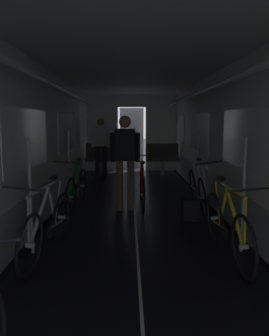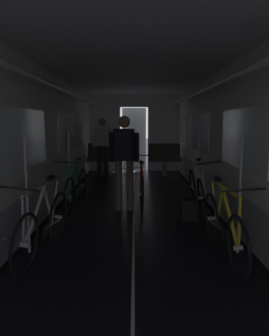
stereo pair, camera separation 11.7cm
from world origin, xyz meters
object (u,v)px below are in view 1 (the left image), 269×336
(bicycle_green, at_px, (76,188))
(bicycle_red_in_aisle, at_px, (142,186))
(person_cyclist_aisle, at_px, (125,154))
(bench_seat_far_right, at_px, (162,156))
(backpack_on_floor, at_px, (191,209))
(bicycle_silver, at_px, (48,225))
(person_standing_near_bench, at_px, (101,143))
(bench_seat_far_left, at_px, (102,156))
(bicycle_white, at_px, (198,188))
(bicycle_yellow, at_px, (227,226))

(bicycle_green, bearing_deg, bicycle_red_in_aisle, 7.29)
(bicycle_green, distance_m, person_cyclist_aisle, 1.09)
(bench_seat_far_right, xyz_separation_m, person_cyclist_aisle, (-1.07, -4.02, 0.45))
(backpack_on_floor, bearing_deg, bicycle_silver, -142.89)
(bicycle_red_in_aisle, bearing_deg, person_standing_near_bench, 107.23)
(bench_seat_far_left, distance_m, bench_seat_far_right, 1.80)
(bench_seat_far_right, bearing_deg, backpack_on_floor, -89.97)
(bicycle_red_in_aisle, xyz_separation_m, backpack_on_floor, (0.75, -0.87, -0.21))
(bicycle_white, bearing_deg, person_standing_near_bench, 119.88)
(bicycle_green, bearing_deg, bench_seat_far_left, 87.77)
(bicycle_green, bearing_deg, person_cyclist_aisle, -7.35)
(person_cyclist_aisle, bearing_deg, bench_seat_far_right, 75.13)
(bicycle_green, relative_size, bicycle_red_in_aisle, 1.00)
(bicycle_yellow, distance_m, bicycle_red_in_aisle, 2.58)
(bicycle_green, distance_m, backpack_on_floor, 2.09)
(bench_seat_far_right, bearing_deg, bicycle_yellow, -88.76)
(bicycle_yellow, distance_m, backpack_on_floor, 1.57)
(bicycle_red_in_aisle, bearing_deg, bench_seat_far_right, 78.66)
(bicycle_yellow, bearing_deg, bicycle_silver, 177.92)
(bench_seat_far_left, bearing_deg, bicycle_silver, -91.39)
(bicycle_silver, height_order, bicycle_red_in_aisle, bicycle_silver)
(bench_seat_far_right, bearing_deg, bicycle_red_in_aisle, -101.34)
(bicycle_silver, relative_size, bicycle_yellow, 1.00)
(bicycle_silver, distance_m, bicycle_yellow, 2.08)
(bicycle_green, bearing_deg, bicycle_white, -1.01)
(backpack_on_floor, bearing_deg, bench_seat_far_right, 90.03)
(bench_seat_far_right, bearing_deg, person_cyclist_aisle, -104.87)
(person_cyclist_aisle, xyz_separation_m, bicycle_red_in_aisle, (0.31, 0.27, -0.63))
(bench_seat_far_left, relative_size, bicycle_silver, 0.58)
(bicycle_silver, distance_m, bicycle_green, 2.19)
(bench_seat_far_right, relative_size, bicycle_yellow, 0.58)
(bicycle_red_in_aisle, distance_m, person_standing_near_bench, 3.58)
(bench_seat_far_left, relative_size, bicycle_red_in_aisle, 0.58)
(bench_seat_far_right, xyz_separation_m, bicycle_silver, (-1.95, -6.10, -0.18))
(bench_seat_far_left, xyz_separation_m, bicycle_white, (2.05, -3.94, -0.19))
(bicycle_red_in_aisle, relative_size, person_standing_near_bench, 1.00)
(bicycle_silver, bearing_deg, bicycle_yellow, -2.08)
(bicycle_green, bearing_deg, backpack_on_floor, -20.19)
(bench_seat_far_left, distance_m, bicycle_white, 4.45)
(bicycle_white, distance_m, backpack_on_floor, 0.75)
(bicycle_yellow, bearing_deg, bench_seat_far_left, 107.39)
(bicycle_silver, height_order, bicycle_green, bicycle_silver)
(bicycle_silver, distance_m, bicycle_red_in_aisle, 2.63)
(bicycle_yellow, bearing_deg, bench_seat_far_right, 91.24)
(bicycle_yellow, bearing_deg, backpack_on_floor, 94.82)
(bench_seat_far_left, distance_m, backpack_on_floor, 4.98)
(person_standing_near_bench, bearing_deg, bench_seat_far_left, 90.41)
(bench_seat_far_right, bearing_deg, person_standing_near_bench, -168.17)
(bench_seat_far_right, xyz_separation_m, backpack_on_floor, (0.00, -4.62, -0.40))
(bench_seat_far_left, bearing_deg, bicycle_yellow, -72.61)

